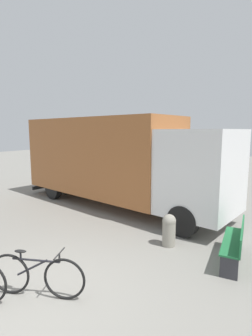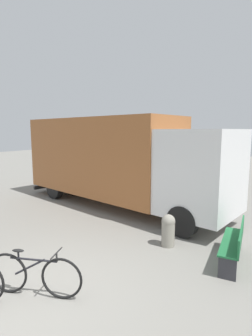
# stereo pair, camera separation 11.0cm
# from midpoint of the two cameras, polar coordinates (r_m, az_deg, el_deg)

# --- Properties ---
(ground_plane) EXTENTS (60.00, 60.00, 0.00)m
(ground_plane) POSITION_cam_midpoint_polar(r_m,az_deg,el_deg) (5.38, -21.06, -25.10)
(ground_plane) COLOR gray
(delivery_truck) EXTENTS (9.07, 3.75, 3.39)m
(delivery_truck) POSITION_cam_midpoint_polar(r_m,az_deg,el_deg) (10.05, -2.60, 2.10)
(delivery_truck) COLOR #99592D
(delivery_truck) RESTS_ON ground
(park_bench) EXTENTS (0.56, 1.75, 0.85)m
(park_bench) POSITION_cam_midpoint_polar(r_m,az_deg,el_deg) (6.48, 22.35, -14.50)
(park_bench) COLOR #1E6638
(park_bench) RESTS_ON ground
(bicycle_middle) EXTENTS (1.66, 0.72, 0.85)m
(bicycle_middle) POSITION_cam_midpoint_polar(r_m,az_deg,el_deg) (5.20, -19.53, -21.15)
(bicycle_middle) COLOR black
(bicycle_middle) RESTS_ON ground
(bollard_near_bench) EXTENTS (0.35, 0.35, 0.82)m
(bollard_near_bench) POSITION_cam_midpoint_polar(r_m,az_deg,el_deg) (6.87, 8.88, -12.94)
(bollard_near_bench) COLOR gray
(bollard_near_bench) RESTS_ON ground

